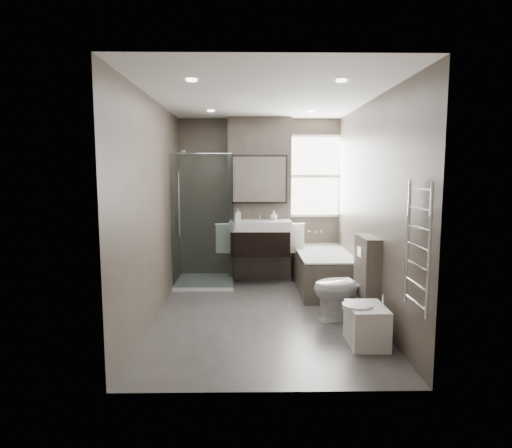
{
  "coord_description": "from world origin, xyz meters",
  "views": [
    {
      "loc": [
        -0.17,
        -5.11,
        1.74
      ],
      "look_at": [
        -0.08,
        0.15,
        1.1
      ],
      "focal_mm": 30.0,
      "sensor_mm": 36.0,
      "label": 1
    }
  ],
  "objects_px": {
    "vanity": "(260,237)",
    "toilet": "(345,287)",
    "bathtub": "(323,269)",
    "bidet": "(366,324)"
  },
  "relations": [
    {
      "from": "vanity",
      "to": "toilet",
      "type": "height_order",
      "value": "vanity"
    },
    {
      "from": "vanity",
      "to": "bathtub",
      "type": "height_order",
      "value": "vanity"
    },
    {
      "from": "bathtub",
      "to": "toilet",
      "type": "bearing_deg",
      "value": -87.99
    },
    {
      "from": "vanity",
      "to": "bidet",
      "type": "distance_m",
      "value": 2.65
    },
    {
      "from": "bidet",
      "to": "vanity",
      "type": "bearing_deg",
      "value": 112.99
    },
    {
      "from": "vanity",
      "to": "bathtub",
      "type": "distance_m",
      "value": 1.07
    },
    {
      "from": "toilet",
      "to": "bathtub",
      "type": "bearing_deg",
      "value": 169.56
    },
    {
      "from": "bathtub",
      "to": "bidet",
      "type": "distance_m",
      "value": 2.07
    },
    {
      "from": "toilet",
      "to": "vanity",
      "type": "bearing_deg",
      "value": -161.37
    },
    {
      "from": "bathtub",
      "to": "toilet",
      "type": "distance_m",
      "value": 1.29
    }
  ]
}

